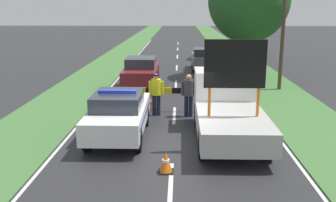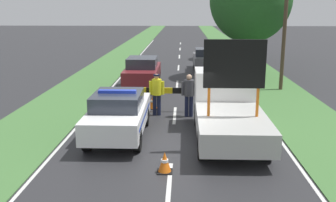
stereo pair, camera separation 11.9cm
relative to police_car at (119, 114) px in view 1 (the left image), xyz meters
The scene contains 17 objects.
ground_plane 2.23m from the police_car, 24.72° to the right, with size 160.00×160.00×0.00m, color #28282B.
lane_markings 10.80m from the police_car, 79.93° to the left, with size 7.43×57.81×0.01m.
grass_verge_left 19.46m from the police_car, 100.28° to the left, with size 3.18×120.00×0.03m.
grass_verge_right 20.47m from the police_car, 69.29° to the left, with size 3.18×120.00×0.03m.
police_car is the anchor object (origin of this frame).
work_truck 3.77m from the police_car, ahead, with size 2.18×5.35×3.49m.
road_barrier 3.89m from the police_car, 62.96° to the left, with size 3.39×0.08×1.04m.
police_officer 3.07m from the police_car, 68.34° to the left, with size 0.63×0.40×1.75m.
pedestrian_civilian 3.66m from the police_car, 47.57° to the left, with size 0.63×0.40×1.77m.
traffic_cone_near_police 4.03m from the police_car, 77.15° to the left, with size 0.45×0.45×0.62m.
traffic_cone_centre_front 3.47m from the police_car, 59.65° to the right, with size 0.42×0.42×0.58m.
traffic_cone_near_truck 5.64m from the police_car, 32.56° to the left, with size 0.39×0.39×0.55m.
traffic_cone_behind_barrier 3.59m from the police_car, 109.57° to the left, with size 0.53×0.53×0.72m.
queued_car_wagon_maroon 8.80m from the police_car, 90.41° to the left, with size 1.81×4.39×1.68m.
queued_car_suv_grey 15.31m from the police_car, 75.47° to the left, with size 1.73×3.96×1.56m.
roadside_tree_near_right 14.29m from the police_car, 62.43° to the left, with size 5.05×5.05×7.49m.
utility_pole 11.52m from the police_car, 47.39° to the left, with size 1.20×0.20×7.28m.
Camera 1 is at (0.21, -12.14, 4.45)m, focal length 42.00 mm.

